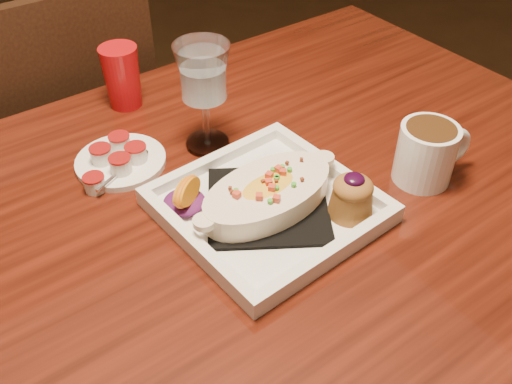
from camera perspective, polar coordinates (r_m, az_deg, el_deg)
table at (r=0.94m, az=-5.63°, el=-7.02°), size 1.50×0.90×0.75m
chair_far at (r=1.48m, az=-18.22°, el=4.10°), size 0.42×0.42×0.93m
plate at (r=0.86m, az=1.82°, el=-0.77°), size 0.30×0.30×0.08m
coffee_mug at (r=0.95m, az=16.82°, el=3.93°), size 0.13×0.09×0.10m
goblet at (r=0.94m, az=-5.29°, el=11.24°), size 0.09×0.09×0.19m
saucer at (r=0.98m, az=-13.42°, el=3.21°), size 0.15×0.15×0.10m
creamer_loose at (r=0.94m, az=-15.86°, el=0.86°), size 0.04×0.04×0.03m
red_tumbler at (r=1.12m, az=-13.25°, el=11.14°), size 0.07×0.07×0.12m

